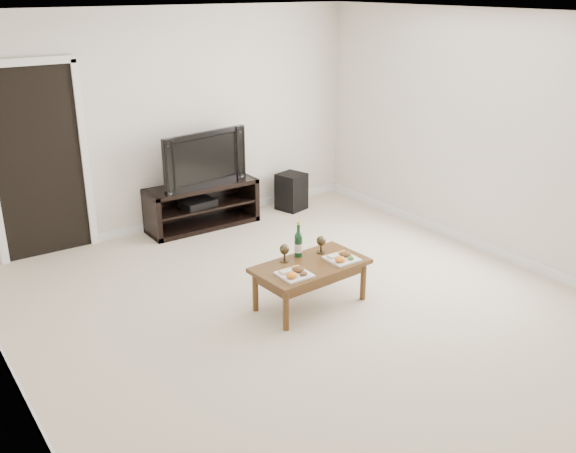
# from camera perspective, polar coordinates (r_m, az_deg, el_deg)

# --- Properties ---
(floor) EXTENTS (5.50, 5.50, 0.00)m
(floor) POSITION_cam_1_polar(r_m,az_deg,el_deg) (5.97, 1.66, -7.53)
(floor) COLOR beige
(floor) RESTS_ON ground
(back_wall) EXTENTS (5.00, 0.04, 2.60)m
(back_wall) POSITION_cam_1_polar(r_m,az_deg,el_deg) (7.81, -10.46, 9.20)
(back_wall) COLOR silver
(back_wall) RESTS_ON ground
(ceiling) EXTENTS (5.00, 5.50, 0.04)m
(ceiling) POSITION_cam_1_polar(r_m,az_deg,el_deg) (5.25, 1.97, 18.49)
(ceiling) COLOR white
(ceiling) RESTS_ON back_wall
(doorway) EXTENTS (0.90, 0.02, 2.05)m
(doorway) POSITION_cam_1_polar(r_m,az_deg,el_deg) (7.36, -21.25, 5.20)
(doorway) COLOR black
(doorway) RESTS_ON ground
(media_console) EXTENTS (1.38, 0.45, 0.55)m
(media_console) POSITION_cam_1_polar(r_m,az_deg,el_deg) (7.93, -7.62, 1.86)
(media_console) COLOR black
(media_console) RESTS_ON ground
(television) EXTENTS (1.16, 0.32, 0.66)m
(television) POSITION_cam_1_polar(r_m,az_deg,el_deg) (7.75, -7.84, 6.10)
(television) COLOR black
(television) RESTS_ON media_console
(av_receiver) EXTENTS (0.43, 0.34, 0.08)m
(av_receiver) POSITION_cam_1_polar(r_m,az_deg,el_deg) (7.88, -8.05, 2.09)
(av_receiver) COLOR black
(av_receiver) RESTS_ON media_console
(subwoofer) EXTENTS (0.40, 0.40, 0.49)m
(subwoofer) POSITION_cam_1_polar(r_m,az_deg,el_deg) (8.50, 0.30, 3.13)
(subwoofer) COLOR black
(subwoofer) RESTS_ON ground
(coffee_table) EXTENTS (1.09, 0.64, 0.42)m
(coffee_table) POSITION_cam_1_polar(r_m,az_deg,el_deg) (5.99, 1.99, -5.16)
(coffee_table) COLOR #553517
(coffee_table) RESTS_ON ground
(plate_left) EXTENTS (0.27, 0.27, 0.07)m
(plate_left) POSITION_cam_1_polar(r_m,az_deg,el_deg) (5.65, 0.57, -4.07)
(plate_left) COLOR white
(plate_left) RESTS_ON coffee_table
(plate_right) EXTENTS (0.27, 0.27, 0.07)m
(plate_right) POSITION_cam_1_polar(r_m,az_deg,el_deg) (5.99, 4.81, -2.67)
(plate_right) COLOR white
(plate_right) RESTS_ON coffee_table
(wine_bottle) EXTENTS (0.07, 0.07, 0.35)m
(wine_bottle) POSITION_cam_1_polar(r_m,az_deg,el_deg) (5.99, 0.93, -1.11)
(wine_bottle) COLOR #0E351A
(wine_bottle) RESTS_ON coffee_table
(goblet_left) EXTENTS (0.09, 0.09, 0.17)m
(goblet_left) POSITION_cam_1_polar(r_m,az_deg,el_deg) (5.91, -0.32, -2.37)
(goblet_left) COLOR #3A3020
(goblet_left) RESTS_ON coffee_table
(goblet_right) EXTENTS (0.09, 0.09, 0.17)m
(goblet_right) POSITION_cam_1_polar(r_m,az_deg,el_deg) (6.11, 2.96, -1.60)
(goblet_right) COLOR #3A3020
(goblet_right) RESTS_ON coffee_table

